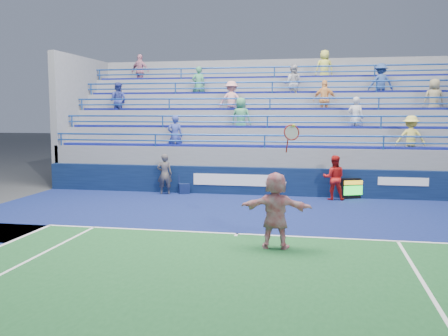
% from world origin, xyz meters
% --- Properties ---
extents(ground, '(120.00, 120.00, 0.00)m').
position_xyz_m(ground, '(0.00, 0.00, 0.00)').
color(ground, '#333538').
extents(sponsor_wall, '(18.00, 0.32, 1.10)m').
position_xyz_m(sponsor_wall, '(0.00, 6.50, 0.55)').
color(sponsor_wall, '#091635').
rests_on(sponsor_wall, ground).
extents(bleacher_stand, '(18.00, 5.60, 6.13)m').
position_xyz_m(bleacher_stand, '(0.01, 10.27, 1.55)').
color(bleacher_stand, slate).
rests_on(bleacher_stand, ground).
extents(serve_speed_board, '(1.10, 0.54, 0.79)m').
position_xyz_m(serve_speed_board, '(3.48, 6.32, 0.40)').
color(serve_speed_board, black).
rests_on(serve_speed_board, ground).
extents(judge_chair, '(0.55, 0.56, 0.74)m').
position_xyz_m(judge_chair, '(-3.18, 6.28, 0.24)').
color(judge_chair, '#0D183F').
rests_on(judge_chair, ground).
extents(tennis_player, '(1.73, 0.58, 2.98)m').
position_xyz_m(tennis_player, '(1.12, -1.17, 0.93)').
color(tennis_player, white).
rests_on(tennis_player, ground).
extents(line_judge, '(0.67, 0.53, 1.62)m').
position_xyz_m(line_judge, '(-3.89, 5.97, 0.81)').
color(line_judge, '#131635').
rests_on(line_judge, ground).
extents(ball_girl, '(0.83, 0.65, 1.67)m').
position_xyz_m(ball_girl, '(2.68, 5.91, 0.83)').
color(ball_girl, red).
rests_on(ball_girl, ground).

